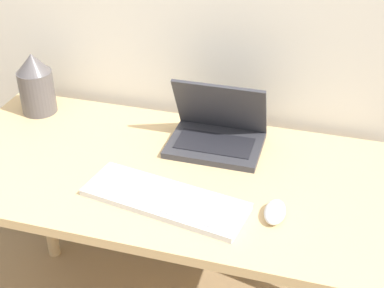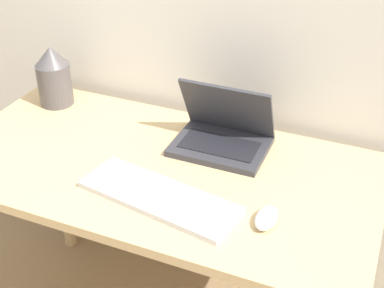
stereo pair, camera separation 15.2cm
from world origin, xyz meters
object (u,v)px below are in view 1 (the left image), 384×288
object	(u,v)px
laptop	(217,131)
mouse	(275,212)
vase	(36,84)
keyboard	(165,199)

from	to	relation	value
laptop	mouse	bearing A→B (deg)	-52.76
mouse	laptop	bearing A→B (deg)	127.24
vase	keyboard	bearing A→B (deg)	-31.92
laptop	keyboard	bearing A→B (deg)	-101.42
vase	mouse	bearing A→B (deg)	-21.23
mouse	vase	world-z (taller)	vase
laptop	vase	world-z (taller)	vase
keyboard	vase	distance (m)	0.70
laptop	keyboard	world-z (taller)	laptop
keyboard	mouse	xyz separation A→B (m)	(0.30, 0.02, 0.01)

